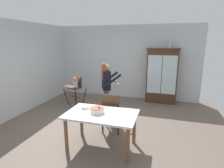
# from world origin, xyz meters

# --- Properties ---
(ground_plane) EXTENTS (6.24, 6.24, 0.00)m
(ground_plane) POSITION_xyz_m (0.00, 0.00, 0.00)
(ground_plane) COLOR #66564C
(wall_back) EXTENTS (5.32, 0.06, 2.70)m
(wall_back) POSITION_xyz_m (0.00, 2.63, 1.35)
(wall_back) COLOR silver
(wall_back) RESTS_ON ground_plane
(wall_left) EXTENTS (0.06, 5.32, 2.70)m
(wall_left) POSITION_xyz_m (-2.63, 0.00, 1.35)
(wall_left) COLOR silver
(wall_left) RESTS_ON ground_plane
(china_cabinet) EXTENTS (1.08, 0.48, 1.90)m
(china_cabinet) POSITION_xyz_m (1.34, 2.37, 0.95)
(china_cabinet) COLOR #422819
(china_cabinet) RESTS_ON ground_plane
(ceramic_vase) EXTENTS (0.13, 0.13, 0.27)m
(ceramic_vase) POSITION_xyz_m (1.53, 2.37, 2.02)
(ceramic_vase) COLOR #B2B7B2
(ceramic_vase) RESTS_ON china_cabinet
(high_chair_with_toddler) EXTENTS (0.70, 0.78, 0.95)m
(high_chair_with_toddler) POSITION_xyz_m (-1.45, 1.31, 0.65)
(high_chair_with_toddler) COLOR #422819
(high_chair_with_toddler) RESTS_ON ground_plane
(adult_person) EXTENTS (0.65, 0.65, 1.53)m
(adult_person) POSITION_xyz_m (-0.09, 0.59, 0.97)
(adult_person) COLOR #3D4C6B
(adult_person) RESTS_ON ground_plane
(dining_table) EXTENTS (1.40, 0.86, 0.74)m
(dining_table) POSITION_xyz_m (0.29, -0.89, 0.64)
(dining_table) COLOR silver
(dining_table) RESTS_ON ground_plane
(birthday_cake) EXTENTS (0.28, 0.28, 0.19)m
(birthday_cake) POSITION_xyz_m (0.20, -0.89, 0.79)
(birthday_cake) COLOR white
(birthday_cake) RESTS_ON dining_table
(serving_bowl) EXTENTS (0.18, 0.18, 0.05)m
(serving_bowl) POSITION_xyz_m (-0.13, -0.73, 0.77)
(serving_bowl) COLOR silver
(serving_bowl) RESTS_ON dining_table
(dining_chair_far_side) EXTENTS (0.47, 0.47, 0.96)m
(dining_chair_far_side) POSITION_xyz_m (0.30, -0.25, 0.56)
(dining_chair_far_side) COLOR #422819
(dining_chair_far_side) RESTS_ON ground_plane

